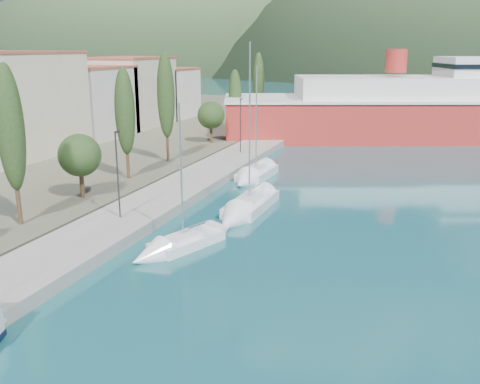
% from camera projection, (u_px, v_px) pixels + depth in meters
% --- Properties ---
extents(ground, '(1400.00, 1400.00, 0.00)m').
position_uv_depth(ground, '(384.00, 99.00, 131.12)').
color(ground, '#19545B').
extents(quay, '(5.00, 88.00, 0.80)m').
position_uv_depth(quay, '(191.00, 184.00, 48.38)').
color(quay, gray).
rests_on(quay, ground).
extents(town_buildings, '(9.20, 69.20, 11.30)m').
position_uv_depth(town_buildings, '(53.00, 105.00, 64.35)').
color(town_buildings, beige).
rests_on(town_buildings, land_strip).
extents(tree_row, '(3.39, 64.59, 11.24)m').
position_uv_depth(tree_row, '(161.00, 113.00, 53.99)').
color(tree_row, '#47301E').
rests_on(tree_row, land_strip).
extents(lamp_posts, '(0.15, 47.70, 6.06)m').
position_uv_depth(lamp_posts, '(127.00, 168.00, 37.81)').
color(lamp_posts, '#2D2D33').
rests_on(lamp_posts, quay).
extents(sailboat_near, '(4.44, 7.21, 9.96)m').
position_uv_depth(sailboat_near, '(167.00, 249.00, 32.99)').
color(sailboat_near, silver).
rests_on(sailboat_near, ground).
extents(sailboat_mid, '(2.75, 9.60, 13.73)m').
position_uv_depth(sailboat_mid, '(241.00, 213.00, 40.13)').
color(sailboat_mid, silver).
rests_on(sailboat_mid, ground).
extents(sailboat_far, '(2.89, 8.03, 11.65)m').
position_uv_depth(sailboat_far, '(250.00, 178.00, 50.83)').
color(sailboat_far, silver).
rests_on(sailboat_far, ground).
extents(ferry, '(65.10, 34.54, 12.77)m').
position_uv_depth(ferry, '(458.00, 110.00, 74.37)').
color(ferry, '#A92823').
rests_on(ferry, ground).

